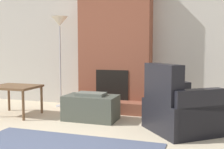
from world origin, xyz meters
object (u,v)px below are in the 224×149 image
at_px(side_table, 15,89).
at_px(floor_lamp_left, 60,27).
at_px(ottoman, 91,107).
at_px(armchair, 177,110).

distance_m(side_table, floor_lamp_left, 1.57).
height_order(ottoman, floor_lamp_left, floor_lamp_left).
height_order(armchair, side_table, armchair).
xyz_separation_m(ottoman, side_table, (-1.42, -0.11, 0.26)).
height_order(side_table, floor_lamp_left, floor_lamp_left).
distance_m(armchair, side_table, 2.88).
relative_size(ottoman, floor_lamp_left, 0.48).
bearing_deg(ottoman, armchair, -9.89).
distance_m(ottoman, side_table, 1.45).
height_order(armchair, floor_lamp_left, floor_lamp_left).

